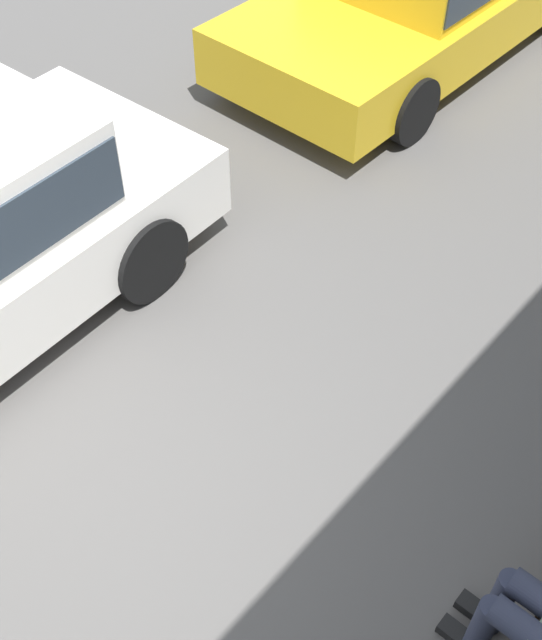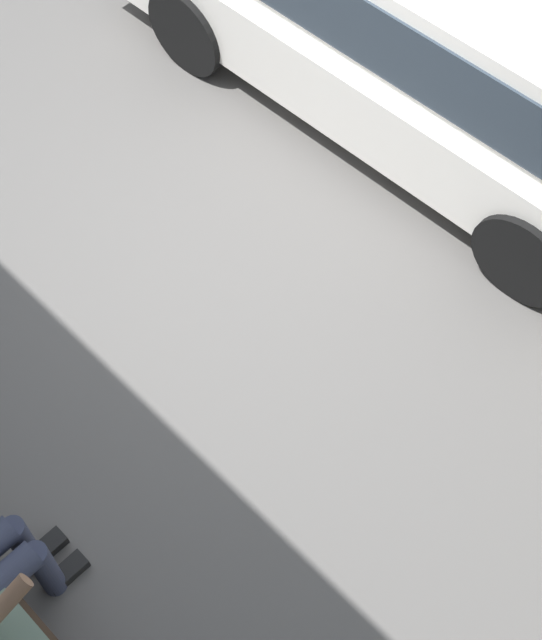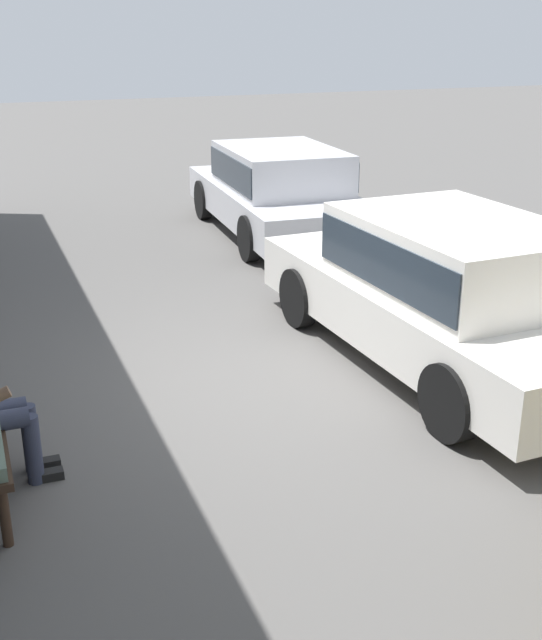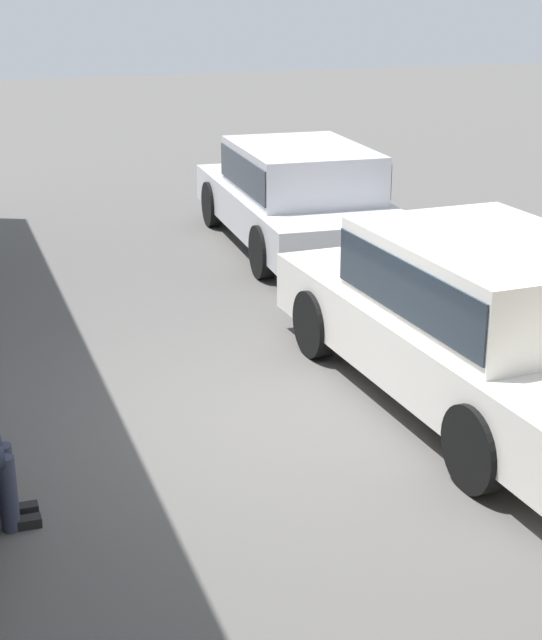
% 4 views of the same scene
% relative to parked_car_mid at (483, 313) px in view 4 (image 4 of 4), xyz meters
% --- Properties ---
extents(ground_plane, '(60.00, 60.00, 0.00)m').
position_rel_parked_car_mid_xyz_m(ground_plane, '(0.18, 1.71, -0.81)').
color(ground_plane, '#565451').
extents(parked_car_mid, '(4.69, 2.11, 1.49)m').
position_rel_parked_car_mid_xyz_m(parked_car_mid, '(0.00, 0.00, 0.00)').
color(parked_car_mid, white).
rests_on(parked_car_mid, ground_plane).
extents(parked_car_far, '(4.57, 2.12, 1.40)m').
position_rel_parked_car_mid_xyz_m(parked_car_far, '(5.39, -0.36, -0.04)').
color(parked_car_far, silver).
rests_on(parked_car_far, ground_plane).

